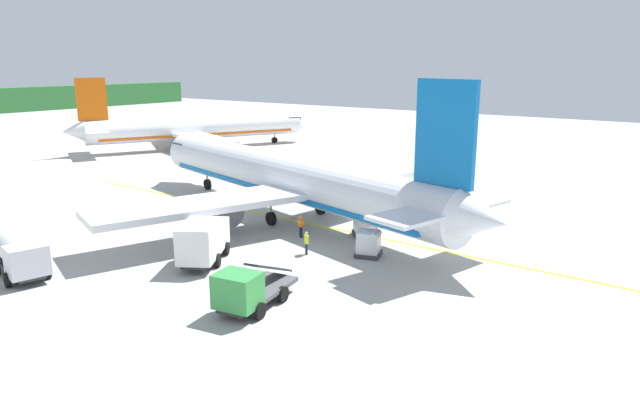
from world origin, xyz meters
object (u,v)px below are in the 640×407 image
service_truck_fuel (247,290)px  cargo_container_mid (369,244)px  airliner_foreground (289,178)px  service_truck_catering (19,254)px  cargo_container_near (365,224)px  crew_marshaller (301,224)px  crew_loader_left (306,241)px  service_truck_baggage (203,239)px  airliner_mid_apron (196,128)px

service_truck_fuel → cargo_container_mid: bearing=-2.7°
airliner_foreground → service_truck_catering: bearing=166.9°
cargo_container_near → crew_marshaller: size_ratio=1.43×
cargo_container_mid → crew_loader_left: bearing=121.2°
cargo_container_mid → crew_marshaller: size_ratio=1.21×
service_truck_fuel → crew_marshaller: bearing=25.9°
service_truck_fuel → service_truck_baggage: size_ratio=1.05×
cargo_container_mid → crew_loader_left: 4.27m
airliner_mid_apron → crew_marshaller: (-26.60, -41.26, -2.05)m
airliner_mid_apron → crew_loader_left: 52.95m
airliner_mid_apron → service_truck_baggage: bearing=-131.3°
service_truck_fuel → service_truck_baggage: 8.50m
cargo_container_near → crew_loader_left: bearing=170.8°
service_truck_catering → crew_marshaller: (16.49, -9.08, -0.37)m
airliner_foreground → crew_loader_left: 10.09m
service_truck_baggage → service_truck_fuel: bearing=-117.1°
service_truck_fuel → cargo_container_mid: service_truck_fuel is taller
airliner_mid_apron → crew_loader_left: size_ratio=21.64×
cargo_container_near → crew_loader_left: 6.11m
airliner_mid_apron → service_truck_fuel: airliner_mid_apron is taller
service_truck_catering → crew_marshaller: size_ratio=3.55×
cargo_container_near → cargo_container_mid: (-3.82, -2.68, -0.06)m
airliner_foreground → cargo_container_mid: (-4.60, -10.69, -2.51)m
service_truck_catering → cargo_container_near: (19.70, -12.77, -0.46)m
airliner_foreground → service_truck_fuel: size_ratio=6.79×
crew_marshaller → crew_loader_left: crew_marshaller is taller
airliner_foreground → crew_loader_left: airliner_foreground is taller
crew_loader_left → cargo_container_mid: bearing=-58.8°
crew_loader_left → airliner_mid_apron: bearing=56.2°
crew_marshaller → crew_loader_left: 3.92m
cargo_container_near → crew_loader_left: size_ratio=1.53×
service_truck_baggage → cargo_container_mid: size_ratio=2.75×
crew_marshaller → service_truck_catering: bearing=151.1°
airliner_foreground → service_truck_fuel: (-15.97, -10.16, -2.20)m
cargo_container_near → cargo_container_mid: bearing=-145.0°
airliner_foreground → cargo_container_mid: size_ratio=19.64×
service_truck_catering → cargo_container_mid: 22.16m
service_truck_fuel → service_truck_catering: 15.58m
service_truck_baggage → cargo_container_near: bearing=-25.5°
crew_loader_left → service_truck_catering: bearing=139.2°
airliner_foreground → service_truck_fuel: bearing=-147.5°
crew_loader_left → airliner_foreground: bearing=45.9°
service_truck_fuel → crew_loader_left: (9.15, 3.12, -0.24)m
service_truck_fuel → cargo_container_mid: size_ratio=2.89×
airliner_mid_apron → service_truck_fuel: bearing=-129.3°
cargo_container_near → crew_marshaller: cargo_container_near is taller
cargo_container_mid → crew_marshaller: bearing=84.5°
airliner_mid_apron → service_truck_catering: bearing=-143.3°
crew_marshaller → airliner_foreground: bearing=47.4°
service_truck_fuel → cargo_container_near: service_truck_fuel is taller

